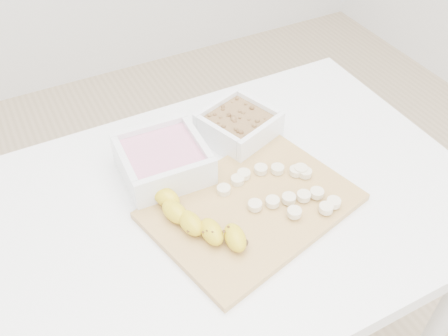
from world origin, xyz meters
name	(u,v)px	position (x,y,z in m)	size (l,w,h in m)	color
table	(230,229)	(0.00, 0.00, 0.65)	(1.00, 0.70, 0.75)	white
bowl_yogurt	(163,161)	(-0.09, 0.13, 0.79)	(0.18, 0.18, 0.08)	white
bowl_granola	(239,126)	(0.11, 0.16, 0.78)	(0.19, 0.19, 0.07)	white
cutting_board	(252,206)	(0.02, -0.04, 0.76)	(0.39, 0.28, 0.01)	tan
banana	(199,220)	(-0.09, -0.05, 0.78)	(0.06, 0.22, 0.04)	gold
banana_slices	(283,188)	(0.10, -0.04, 0.77)	(0.20, 0.19, 0.02)	beige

